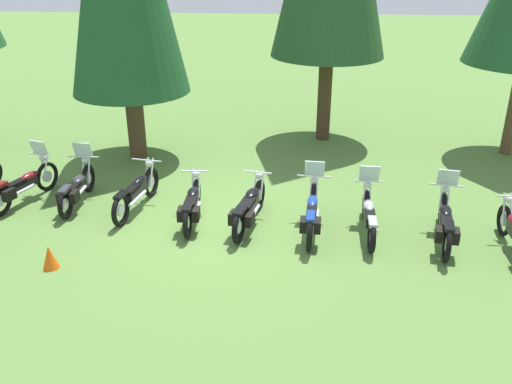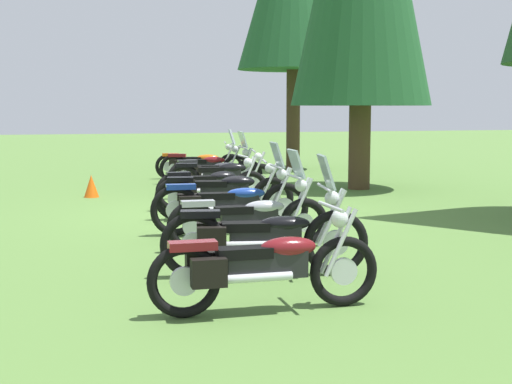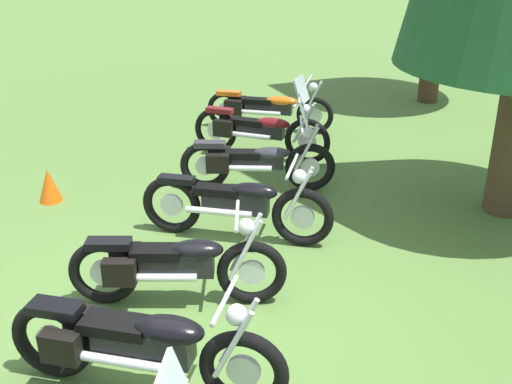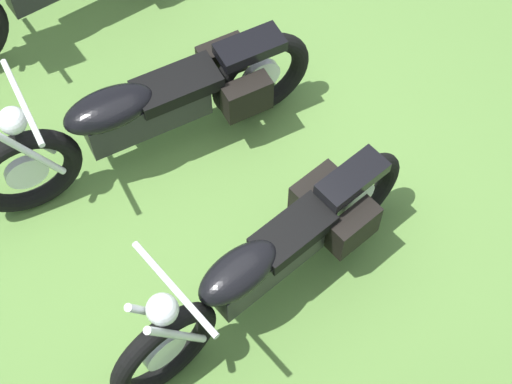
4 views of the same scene
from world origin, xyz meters
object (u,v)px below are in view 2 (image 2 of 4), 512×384
at_px(motorcycle_1, 204,166).
at_px(motorcycle_6, 229,203).
at_px(motorcycle_5, 222,193).
at_px(motorcycle_0, 197,163).
at_px(motorcycle_2, 215,171).
at_px(motorcycle_4, 211,186).
at_px(motorcycle_3, 223,177).
at_px(motorcycle_8, 263,235).
at_px(motorcycle_9, 262,266).
at_px(traffic_cone, 91,186).
at_px(motorcycle_7, 252,217).

height_order(motorcycle_1, motorcycle_6, motorcycle_6).
bearing_deg(motorcycle_5, motorcycle_0, 94.08).
distance_m(motorcycle_0, motorcycle_2, 2.77).
bearing_deg(motorcycle_4, motorcycle_5, -95.14).
distance_m(motorcycle_3, motorcycle_6, 4.16).
xyz_separation_m(motorcycle_2, motorcycle_8, (8.36, -1.22, 0.03)).
bearing_deg(motorcycle_2, motorcycle_9, -99.50).
bearing_deg(traffic_cone, motorcycle_9, 7.48).
xyz_separation_m(motorcycle_0, motorcycle_6, (8.36, -1.06, 0.05)).
xyz_separation_m(motorcycle_6, traffic_cone, (-5.08, -1.85, -0.24)).
bearing_deg(motorcycle_5, motorcycle_6, -87.16).
height_order(motorcycle_0, motorcycle_1, motorcycle_1).
relative_size(motorcycle_6, motorcycle_8, 1.03).
xyz_separation_m(motorcycle_0, motorcycle_1, (1.44, -0.09, 0.04)).
xyz_separation_m(motorcycle_2, motorcycle_4, (2.92, -0.70, -0.00)).
relative_size(motorcycle_3, motorcycle_6, 0.96).
height_order(motorcycle_8, motorcycle_9, motorcycle_8).
bearing_deg(motorcycle_6, traffic_cone, 113.80).
bearing_deg(motorcycle_1, traffic_cone, -128.65).
height_order(motorcycle_9, traffic_cone, motorcycle_9).
distance_m(motorcycle_0, traffic_cone, 4.38).
xyz_separation_m(motorcycle_5, motorcycle_6, (1.38, -0.20, 0.01)).
bearing_deg(motorcycle_2, motorcycle_3, -96.02).
height_order(motorcycle_7, traffic_cone, motorcycle_7).
distance_m(motorcycle_2, motorcycle_9, 9.84).
bearing_deg(motorcycle_8, traffic_cone, 111.47).
bearing_deg(motorcycle_6, motorcycle_4, 88.10).
bearing_deg(motorcycle_2, motorcycle_7, -97.95).
distance_m(motorcycle_5, traffic_cone, 4.24).
height_order(motorcycle_1, motorcycle_5, motorcycle_1).
relative_size(motorcycle_2, motorcycle_5, 0.94).
relative_size(motorcycle_0, motorcycle_5, 0.99).
relative_size(motorcycle_8, motorcycle_9, 1.05).
bearing_deg(motorcycle_1, motorcycle_7, -78.29).
distance_m(motorcycle_2, motorcycle_3, 1.52).
bearing_deg(motorcycle_2, motorcycle_1, 89.90).
bearing_deg(motorcycle_4, motorcycle_9, -99.82).
relative_size(motorcycle_7, traffic_cone, 4.66).
height_order(motorcycle_4, traffic_cone, motorcycle_4).
height_order(motorcycle_0, motorcycle_9, motorcycle_9).
relative_size(motorcycle_1, motorcycle_2, 1.01).
relative_size(motorcycle_3, motorcycle_7, 1.05).
height_order(motorcycle_3, motorcycle_5, motorcycle_3).
height_order(motorcycle_3, motorcycle_9, motorcycle_3).
bearing_deg(motorcycle_0, motorcycle_8, -86.28).
relative_size(motorcycle_4, motorcycle_9, 0.98).
bearing_deg(motorcycle_4, motorcycle_0, 79.88).
bearing_deg(motorcycle_1, motorcycle_8, -78.88).
distance_m(motorcycle_0, motorcycle_1, 1.44).
xyz_separation_m(motorcycle_1, traffic_cone, (1.83, -2.82, -0.23)).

